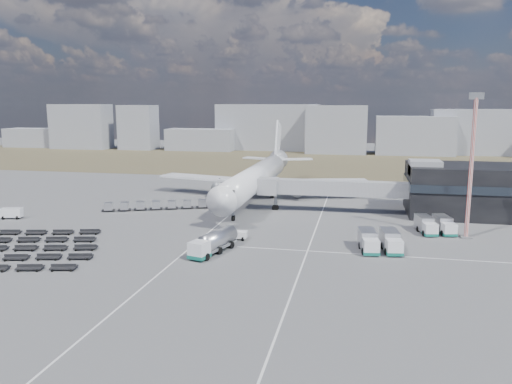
# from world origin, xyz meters

# --- Properties ---
(ground) EXTENTS (420.00, 420.00, 0.00)m
(ground) POSITION_xyz_m (0.00, 0.00, 0.00)
(ground) COLOR #565659
(ground) RESTS_ON ground
(grass_strip) EXTENTS (420.00, 90.00, 0.01)m
(grass_strip) POSITION_xyz_m (0.00, 110.00, 0.01)
(grass_strip) COLOR #463D2A
(grass_strip) RESTS_ON ground
(lane_markings) EXTENTS (47.12, 110.00, 0.01)m
(lane_markings) POSITION_xyz_m (9.77, 3.00, 0.01)
(lane_markings) COLOR silver
(lane_markings) RESTS_ON ground
(terminal) EXTENTS (30.40, 16.40, 11.00)m
(terminal) POSITION_xyz_m (47.77, 23.96, 5.25)
(terminal) COLOR black
(terminal) RESTS_ON ground
(jet_bridge) EXTENTS (30.30, 3.80, 7.05)m
(jet_bridge) POSITION_xyz_m (15.90, 20.42, 5.05)
(jet_bridge) COLOR #939399
(jet_bridge) RESTS_ON ground
(airliner) EXTENTS (51.59, 64.53, 17.62)m
(airliner) POSITION_xyz_m (0.00, 32.38, 5.29)
(airliner) COLOR white
(airliner) RESTS_ON ground
(skyline) EXTENTS (306.90, 24.51, 24.36)m
(skyline) POSITION_xyz_m (14.23, 150.32, 9.84)
(skyline) COLOR #8F929C
(skyline) RESTS_ON ground
(fuel_tanker) EXTENTS (5.22, 10.46, 3.28)m
(fuel_tanker) POSITION_xyz_m (2.33, -11.84, 1.64)
(fuel_tanker) COLOR white
(fuel_tanker) RESTS_ON ground
(pushback_tug) EXTENTS (3.13, 1.80, 1.42)m
(pushback_tug) POSITION_xyz_m (4.00, -3.86, 0.71)
(pushback_tug) COLOR white
(pushback_tug) RESTS_ON ground
(utility_van) EXTENTS (4.16, 2.66, 2.09)m
(utility_van) POSITION_xyz_m (-42.57, 1.86, 1.04)
(utility_van) COLOR white
(utility_van) RESTS_ON ground
(catering_truck) EXTENTS (3.34, 6.56, 2.89)m
(catering_truck) POSITION_xyz_m (4.12, 41.82, 1.48)
(catering_truck) COLOR white
(catering_truck) RESTS_ON ground
(service_trucks_near) EXTENTS (6.74, 7.70, 2.79)m
(service_trucks_near) POSITION_xyz_m (26.67, -5.64, 1.51)
(service_trucks_near) COLOR white
(service_trucks_near) RESTS_ON ground
(service_trucks_far) EXTENTS (6.62, 7.44, 2.60)m
(service_trucks_far) POSITION_xyz_m (36.39, 7.25, 1.41)
(service_trucks_far) COLOR white
(service_trucks_far) RESTS_ON ground
(uld_row) EXTENTS (21.03, 9.78, 1.71)m
(uld_row) POSITION_xyz_m (-18.36, 15.24, 1.02)
(uld_row) COLOR black
(uld_row) RESTS_ON ground
(baggage_dollies) EXTENTS (28.85, 25.74, 0.81)m
(baggage_dollies) POSITION_xyz_m (-28.20, -17.30, 0.41)
(baggage_dollies) COLOR black
(baggage_dollies) RESTS_ON ground
(floodlight_mast) EXTENTS (2.24, 1.84, 23.80)m
(floodlight_mast) POSITION_xyz_m (41.08, 5.06, 11.93)
(floodlight_mast) COLOR red
(floodlight_mast) RESTS_ON ground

